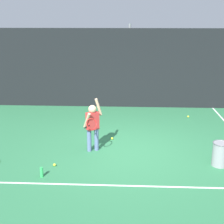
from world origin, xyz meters
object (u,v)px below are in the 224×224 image
object	(u,v)px
tennis_player	(93,124)
ball_hopper	(220,154)
water_bottle	(42,172)
tennis_ball_2	(112,138)
tennis_ball_0	(54,165)
tennis_ball_3	(188,117)

from	to	relation	value
tennis_player	ball_hopper	bearing A→B (deg)	-50.47
tennis_player	water_bottle	distance (m)	1.80
water_bottle	tennis_ball_2	size ratio (longest dim) A/B	3.33
tennis_ball_0	tennis_ball_2	size ratio (longest dim) A/B	1.00
tennis_ball_0	tennis_ball_3	size ratio (longest dim) A/B	1.00
tennis_player	ball_hopper	distance (m)	3.10
tennis_player	tennis_ball_3	bearing A→B (deg)	6.56
tennis_player	tennis_ball_3	size ratio (longest dim) A/B	20.46
tennis_player	tennis_ball_3	distance (m)	4.16
ball_hopper	tennis_ball_2	bearing A→B (deg)	150.42
water_bottle	tennis_ball_3	xyz separation A→B (m)	(3.88, 4.28, -0.08)
tennis_ball_3	ball_hopper	bearing A→B (deg)	-88.92
water_bottle	tennis_ball_2	xyz separation A→B (m)	(1.40, 2.18, -0.08)
ball_hopper	tennis_ball_0	world-z (taller)	ball_hopper
tennis_ball_2	water_bottle	bearing A→B (deg)	-122.74
tennis_ball_3	tennis_ball_2	bearing A→B (deg)	-139.70
water_bottle	ball_hopper	bearing A→B (deg)	10.60
tennis_ball_0	tennis_player	bearing A→B (deg)	48.48
tennis_ball_2	tennis_ball_0	bearing A→B (deg)	-126.62
water_bottle	tennis_ball_0	bearing A→B (deg)	72.65
tennis_ball_0	tennis_ball_2	xyz separation A→B (m)	(1.24, 1.67, 0.00)
tennis_player	tennis_ball_0	size ratio (longest dim) A/B	20.46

